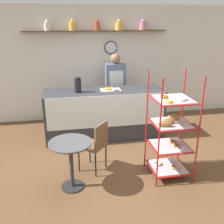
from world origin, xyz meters
TOP-DOWN VIEW (x-y plane):
  - ground_plane at (0.00, 0.00)m, footprint 14.00×14.00m
  - back_wall at (0.00, 2.60)m, footprint 10.00×0.30m
  - display_counter at (0.00, 1.38)m, footprint 2.43×0.78m
  - pastry_rack at (0.78, -0.28)m, footprint 0.62×0.61m
  - person_worker at (0.37, 2.04)m, footprint 0.45×0.23m
  - cafe_table at (-0.76, -0.35)m, footprint 0.62×0.62m
  - cafe_chair at (-0.34, 0.03)m, footprint 0.53×0.53m
  - coffee_carafe at (-0.53, 1.33)m, footprint 0.13×0.13m
  - donut_tray_counter at (0.13, 1.37)m, footprint 0.41×0.28m

SIDE VIEW (x-z plane):
  - ground_plane at x=0.00m, z-range 0.00..0.00m
  - display_counter at x=0.00m, z-range 0.00..1.01m
  - cafe_chair at x=-0.34m, z-range 0.09..0.95m
  - cafe_table at x=-0.76m, z-range 0.18..0.93m
  - pastry_rack at x=0.78m, z-range -0.09..1.58m
  - person_worker at x=0.37m, z-range 0.08..1.74m
  - donut_tray_counter at x=0.13m, z-range 1.00..1.05m
  - coffee_carafe at x=-0.53m, z-range 1.00..1.32m
  - back_wall at x=0.00m, z-range 0.02..2.72m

